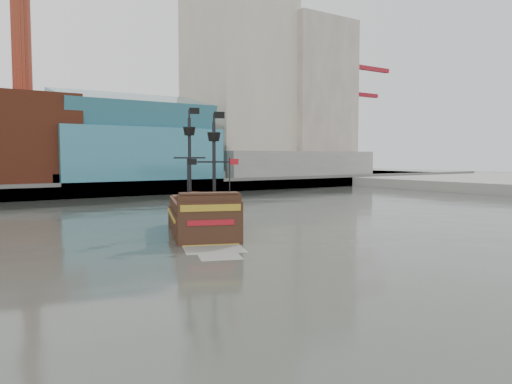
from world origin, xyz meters
TOP-DOWN VIEW (x-y plane):
  - ground at (0.00, 0.00)m, footprint 400.00×400.00m
  - promenade_far at (0.00, 92.00)m, footprint 220.00×60.00m
  - seawall at (0.00, 62.50)m, footprint 220.00×1.00m
  - skyline at (5.21, 84.56)m, footprint 149.00×45.00m
  - crane_a at (78.63, 82.00)m, footprint 22.50×4.00m
  - crane_b at (88.23, 92.00)m, footprint 19.10×4.00m
  - pirate_ship at (-3.67, 18.49)m, footprint 10.43×16.68m

SIDE VIEW (x-z plane):
  - ground at x=0.00m, z-range 0.00..0.00m
  - promenade_far at x=0.00m, z-range 0.00..2.00m
  - pirate_ship at x=-3.67m, z-range -4.92..7.10m
  - seawall at x=0.00m, z-range 0.00..2.60m
  - crane_b at x=88.23m, z-range 2.45..28.70m
  - crane_a at x=78.63m, z-range 2.99..35.24m
  - skyline at x=5.21m, z-range -6.45..55.55m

